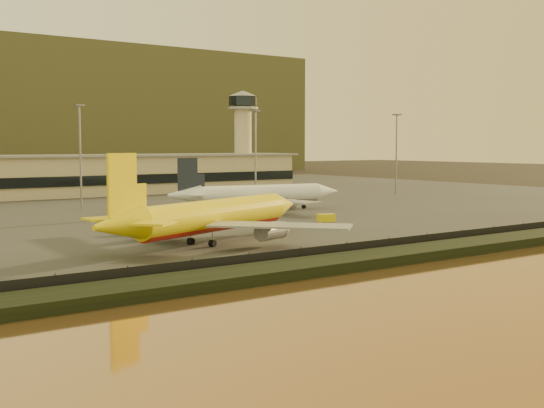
# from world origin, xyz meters

# --- Properties ---
(ground) EXTENTS (900.00, 900.00, 0.00)m
(ground) POSITION_xyz_m (0.00, 0.00, 0.00)
(ground) COLOR black
(ground) RESTS_ON ground
(embankment) EXTENTS (320.00, 7.00, 1.40)m
(embankment) POSITION_xyz_m (0.00, -17.00, 0.70)
(embankment) COLOR black
(embankment) RESTS_ON ground
(tarmac) EXTENTS (320.00, 220.00, 0.20)m
(tarmac) POSITION_xyz_m (0.00, 95.00, 0.10)
(tarmac) COLOR #2D2D2D
(tarmac) RESTS_ON ground
(perimeter_fence) EXTENTS (300.00, 0.05, 2.20)m
(perimeter_fence) POSITION_xyz_m (0.00, -13.00, 1.30)
(perimeter_fence) COLOR black
(perimeter_fence) RESTS_ON tarmac
(terminal_building) EXTENTS (202.00, 25.00, 12.60)m
(terminal_building) POSITION_xyz_m (-14.52, 125.55, 6.25)
(terminal_building) COLOR tan
(terminal_building) RESTS_ON tarmac
(control_tower) EXTENTS (11.20, 11.20, 35.50)m
(control_tower) POSITION_xyz_m (70.00, 131.00, 21.66)
(control_tower) COLOR tan
(control_tower) RESTS_ON tarmac
(apron_light_masts) EXTENTS (152.20, 12.20, 25.40)m
(apron_light_masts) POSITION_xyz_m (15.00, 75.00, 15.70)
(apron_light_masts) COLOR slate
(apron_light_masts) RESTS_ON tarmac
(dhl_cargo_jet) EXTENTS (46.86, 44.39, 14.52)m
(dhl_cargo_jet) POSITION_xyz_m (-13.74, 10.37, 4.54)
(dhl_cargo_jet) COLOR yellow
(dhl_cargo_jet) RESTS_ON tarmac
(white_narrowbody_jet) EXTENTS (44.27, 42.73, 12.74)m
(white_narrowbody_jet) POSITION_xyz_m (22.63, 51.19, 4.00)
(white_narrowbody_jet) COLOR white
(white_narrowbody_jet) RESTS_ON tarmac
(gse_vehicle_yellow) EXTENTS (3.89, 2.62, 1.61)m
(gse_vehicle_yellow) POSITION_xyz_m (20.87, 23.76, 1.00)
(gse_vehicle_yellow) COLOR yellow
(gse_vehicle_yellow) RESTS_ON tarmac
(gse_vehicle_white) EXTENTS (4.34, 2.05, 1.93)m
(gse_vehicle_white) POSITION_xyz_m (-16.53, 28.19, 1.16)
(gse_vehicle_white) COLOR white
(gse_vehicle_white) RESTS_ON tarmac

